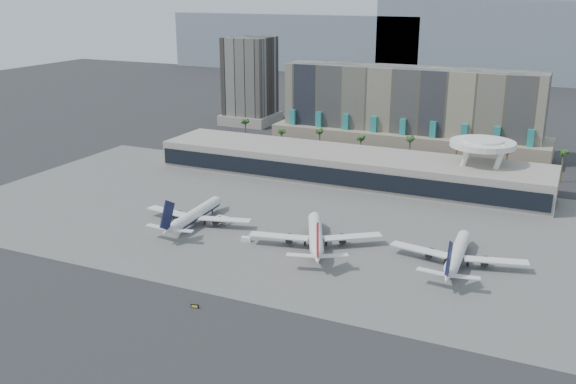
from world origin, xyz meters
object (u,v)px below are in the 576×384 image
at_px(airliner_left, 195,214).
at_px(service_vehicle_a, 223,220).
at_px(airliner_centre, 316,235).
at_px(airliner_right, 457,254).
at_px(service_vehicle_b, 246,239).
at_px(taxiway_sign, 195,306).

height_order(airliner_left, service_vehicle_a, airliner_left).
relative_size(airliner_centre, airliner_right, 0.98).
height_order(airliner_left, airliner_centre, airliner_centre).
xyz_separation_m(airliner_right, service_vehicle_b, (-66.68, -9.59, -2.91)).
distance_m(airliner_left, service_vehicle_b, 25.14).
relative_size(airliner_left, airliner_right, 0.99).
bearing_deg(airliner_centre, service_vehicle_b, 170.01).
bearing_deg(airliner_left, taxiway_sign, -60.55).
distance_m(airliner_left, airliner_centre, 46.58).
bearing_deg(service_vehicle_a, airliner_right, 6.85).
bearing_deg(airliner_right, service_vehicle_a, 176.08).
xyz_separation_m(airliner_left, taxiway_sign, (33.55, -53.09, -3.18)).
height_order(service_vehicle_b, taxiway_sign, service_vehicle_b).
height_order(airliner_right, taxiway_sign, airliner_right).
relative_size(airliner_centre, taxiway_sign, 18.92).
distance_m(airliner_centre, service_vehicle_b, 23.39).
distance_m(service_vehicle_b, taxiway_sign, 47.25).
bearing_deg(taxiway_sign, service_vehicle_a, 101.75).
bearing_deg(airliner_left, service_vehicle_a, 29.94).
relative_size(airliner_centre, service_vehicle_b, 13.46).
xyz_separation_m(airliner_centre, taxiway_sign, (-13.01, -51.73, -3.41)).
bearing_deg(service_vehicle_b, airliner_left, 148.26).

